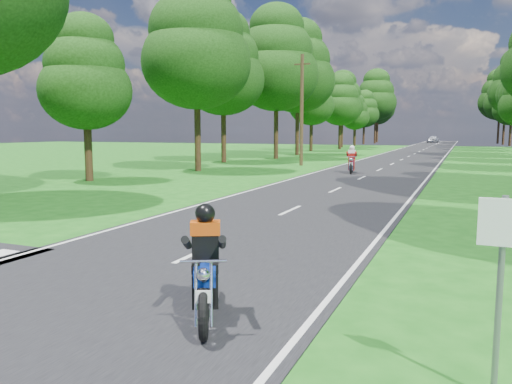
% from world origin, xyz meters
% --- Properties ---
extents(ground, '(160.00, 160.00, 0.00)m').
position_xyz_m(ground, '(0.00, 0.00, 0.00)').
color(ground, '#154F12').
rests_on(ground, ground).
extents(main_road, '(7.00, 140.00, 0.02)m').
position_xyz_m(main_road, '(0.00, 50.00, 0.01)').
color(main_road, black).
rests_on(main_road, ground).
extents(road_markings, '(7.40, 140.00, 0.01)m').
position_xyz_m(road_markings, '(-0.14, 48.13, 0.02)').
color(road_markings, silver).
rests_on(road_markings, main_road).
extents(treeline, '(40.00, 115.35, 14.78)m').
position_xyz_m(treeline, '(1.43, 60.06, 8.25)').
color(treeline, black).
rests_on(treeline, ground).
extents(telegraph_pole, '(1.20, 0.26, 8.00)m').
position_xyz_m(telegraph_pole, '(-6.00, 28.00, 4.07)').
color(telegraph_pole, '#382616').
rests_on(telegraph_pole, ground).
extents(road_sign, '(0.45, 0.07, 2.00)m').
position_xyz_m(road_sign, '(5.50, -2.01, 1.34)').
color(road_sign, slate).
rests_on(road_sign, ground).
extents(rider_near_blue, '(1.40, 1.96, 1.57)m').
position_xyz_m(rider_near_blue, '(1.91, -1.21, 0.80)').
color(rider_near_blue, '#0D2C99').
rests_on(rider_near_blue, main_road).
extents(rider_far_red, '(0.99, 2.08, 1.67)m').
position_xyz_m(rider_far_red, '(-1.15, 22.71, 0.85)').
color(rider_far_red, '#A40C18').
rests_on(rider_far_red, main_road).
extents(distant_car, '(2.34, 4.55, 1.48)m').
position_xyz_m(distant_car, '(-1.16, 101.94, 0.76)').
color(distant_car, silver).
rests_on(distant_car, main_road).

